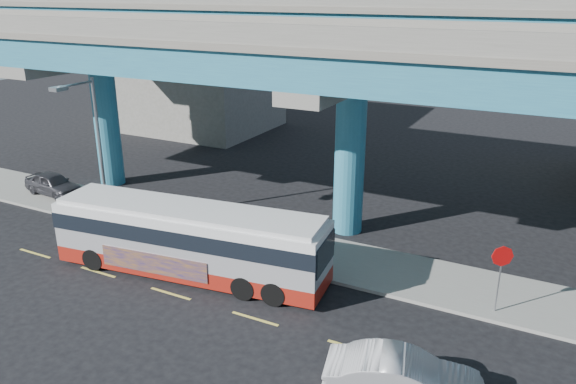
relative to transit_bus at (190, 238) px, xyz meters
The scene contains 10 objects.
ground 4.84m from the transit_bus, 19.47° to the right, with size 120.00×120.00×0.00m, color black.
sidewalk 6.07m from the transit_bus, 43.10° to the left, with size 70.00×4.00×0.15m, color gray.
lane_markings 4.94m from the transit_bus, 22.97° to the right, with size 58.00×0.12×0.01m.
viaduct 11.45m from the transit_bus, 60.69° to the left, with size 52.00×12.40×11.70m.
building_concrete 27.59m from the transit_bus, 124.98° to the left, with size 12.00×10.00×9.00m, color gray.
transit_bus is the anchor object (origin of this frame).
sedan 11.13m from the transit_bus, 18.99° to the right, with size 5.00×2.76×1.56m, color #B1B1B6.
parked_car 13.70m from the transit_bus, 162.89° to the left, with size 3.98×1.88×1.31m, color #323238.
street_lamp 8.23m from the transit_bus, 165.06° to the left, with size 0.50×2.47×7.53m.
stop_sign 12.53m from the transit_bus, 12.32° to the left, with size 0.74×0.42×2.74m.
Camera 1 is at (9.49, -15.91, 11.77)m, focal length 35.00 mm.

